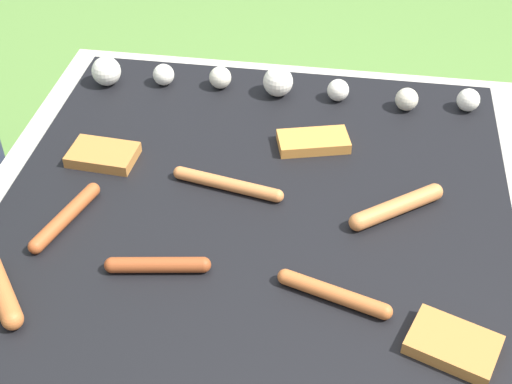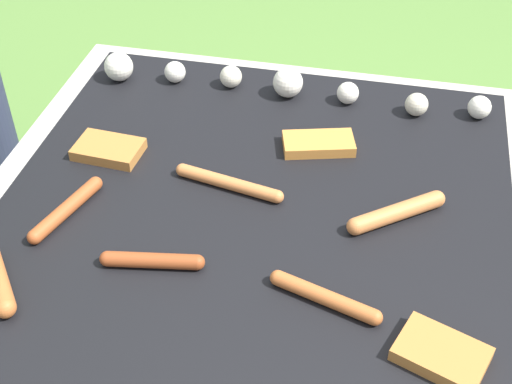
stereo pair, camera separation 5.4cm
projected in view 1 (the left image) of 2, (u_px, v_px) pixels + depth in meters
name	position (u px, v px, depth m)	size (l,w,h in m)	color
ground_plane	(256.00, 360.00, 1.46)	(14.00, 14.00, 0.00)	#567F38
grill	(256.00, 289.00, 1.32)	(0.95, 0.95, 0.43)	#B2AA9E
sausage_front_center	(1.00, 290.00, 1.01)	(0.11, 0.13, 0.03)	#B7602D
sausage_mid_left	(228.00, 184.00, 1.20)	(0.20, 0.06, 0.02)	#C6753D
sausage_mid_right	(334.00, 294.00, 1.01)	(0.17, 0.07, 0.02)	#B7602D
sausage_front_right	(397.00, 207.00, 1.15)	(0.15, 0.12, 0.03)	#C6753D
sausage_back_left	(158.00, 265.00, 1.06)	(0.16, 0.04, 0.02)	#93421E
sausage_back_center	(66.00, 217.00, 1.14)	(0.07, 0.17, 0.02)	#A34C23
bread_slice_center	(103.00, 155.00, 1.26)	(0.12, 0.08, 0.02)	#B27033
bread_slice_right	(453.00, 345.00, 0.95)	(0.14, 0.12, 0.02)	#B27033
bread_slice_left	(313.00, 142.00, 1.29)	(0.14, 0.10, 0.02)	#D18438
mushroom_row	(256.00, 82.00, 1.42)	(0.77, 0.07, 0.06)	silver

